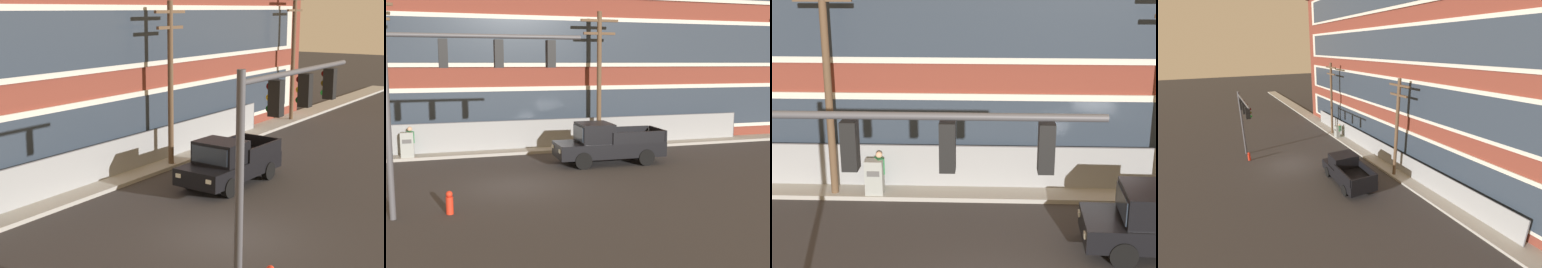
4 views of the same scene
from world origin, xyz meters
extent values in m
plane|color=#333030|center=(0.00, 0.00, 0.00)|extent=(160.00, 160.00, 0.00)
cube|color=#9E9B93|center=(0.00, 7.32, 0.08)|extent=(80.00, 1.70, 0.16)
cube|color=brown|center=(3.72, 13.25, 7.86)|extent=(38.50, 10.16, 15.72)
cube|color=beige|center=(3.72, 8.11, 2.16)|extent=(35.42, 0.10, 2.83)
cube|color=#2D3844|center=(3.72, 8.05, 2.16)|extent=(33.88, 0.06, 2.36)
cube|color=beige|center=(3.72, 8.11, 6.09)|extent=(35.42, 0.10, 2.83)
cube|color=#2D3844|center=(3.72, 8.05, 6.09)|extent=(33.88, 0.06, 2.36)
cube|color=gray|center=(2.21, 7.62, 0.86)|extent=(26.65, 0.04, 1.73)
cylinder|color=#4C4C51|center=(15.54, 7.62, 0.86)|extent=(0.06, 0.06, 1.73)
cylinder|color=#4C4C51|center=(2.21, 7.62, 1.73)|extent=(26.65, 0.05, 0.05)
cylinder|color=#4C4C51|center=(-4.44, -2.94, 3.02)|extent=(0.20, 0.20, 6.05)
cylinder|color=#4C4C51|center=(-1.33, -2.94, 5.75)|extent=(6.22, 0.14, 0.14)
cube|color=black|center=(-2.71, -2.94, 5.20)|extent=(0.28, 0.32, 0.90)
cylinder|color=#4B0807|center=(-2.71, -2.76, 5.48)|extent=(0.04, 0.18, 0.18)
cylinder|color=gold|center=(-2.71, -2.76, 5.20)|extent=(0.04, 0.18, 0.18)
cylinder|color=#0A4011|center=(-2.71, -2.76, 4.92)|extent=(0.04, 0.18, 0.18)
cube|color=black|center=(-0.98, -2.94, 5.20)|extent=(0.28, 0.32, 0.90)
cylinder|color=#4B0807|center=(-0.98, -2.76, 5.48)|extent=(0.04, 0.18, 0.18)
cylinder|color=gold|center=(-0.98, -2.76, 5.20)|extent=(0.04, 0.18, 0.18)
cylinder|color=#0A4011|center=(-0.98, -2.76, 4.92)|extent=(0.04, 0.18, 0.18)
cube|color=black|center=(0.74, -2.94, 5.20)|extent=(0.28, 0.32, 0.90)
cylinder|color=#4B0807|center=(0.74, -2.76, 5.48)|extent=(0.04, 0.18, 0.18)
cylinder|color=#503E08|center=(0.74, -2.76, 5.20)|extent=(0.04, 0.18, 0.18)
cylinder|color=green|center=(0.74, -2.76, 4.92)|extent=(0.04, 0.18, 0.18)
cube|color=black|center=(5.16, 3.04, 0.75)|extent=(5.32, 2.28, 0.70)
cube|color=black|center=(4.43, 3.07, 1.56)|extent=(1.64, 1.98, 0.92)
cube|color=#283342|center=(3.62, 3.10, 1.56)|extent=(0.12, 1.72, 0.69)
cube|color=black|center=(6.31, 2.01, 1.38)|extent=(2.63, 0.21, 0.56)
cube|color=black|center=(6.38, 3.98, 1.38)|extent=(2.63, 0.21, 0.56)
cube|color=black|center=(7.75, 2.95, 1.38)|extent=(0.17, 2.01, 0.56)
cylinder|color=black|center=(3.55, 2.13, 0.40)|extent=(0.81, 0.29, 0.80)
cylinder|color=black|center=(3.62, 4.06, 0.40)|extent=(0.81, 0.29, 0.80)
cylinder|color=black|center=(6.70, 2.02, 0.40)|extent=(0.81, 0.29, 0.80)
cylinder|color=black|center=(6.77, 3.95, 0.40)|extent=(0.81, 0.29, 0.80)
cube|color=white|center=(2.49, 2.40, 0.85)|extent=(0.07, 0.24, 0.16)
cube|color=white|center=(2.54, 3.87, 0.85)|extent=(0.07, 0.24, 0.16)
cylinder|color=brown|center=(6.01, 6.81, 3.85)|extent=(0.26, 0.26, 7.70)
cube|color=brown|center=(6.01, 6.81, 7.20)|extent=(2.16, 0.14, 0.14)
cube|color=brown|center=(6.01, 6.81, 6.50)|extent=(1.84, 0.14, 0.14)
cube|color=#939993|center=(-4.31, 6.79, 0.72)|extent=(0.63, 0.48, 1.43)
cube|color=#515151|center=(-4.31, 6.54, 1.00)|extent=(0.44, 0.02, 0.20)
cylinder|color=#236B38|center=(-4.24, 7.00, 0.42)|extent=(0.14, 0.14, 0.85)
cylinder|color=#236B38|center=(-4.06, 7.00, 0.42)|extent=(0.14, 0.14, 0.85)
cube|color=#236B38|center=(-4.15, 7.00, 1.15)|extent=(0.41, 0.47, 0.60)
sphere|color=tan|center=(-4.15, 7.00, 1.57)|extent=(0.24, 0.24, 0.24)
cylinder|color=red|center=(-2.70, -2.91, 0.29)|extent=(0.24, 0.24, 0.58)
sphere|color=red|center=(-2.70, -2.91, 0.67)|extent=(0.22, 0.22, 0.22)
camera|label=1|loc=(-15.59, -9.35, 7.35)|focal=55.00mm
camera|label=2|loc=(-3.25, -18.66, 4.91)|focal=45.00mm
camera|label=3|loc=(-0.29, -12.70, 8.43)|focal=55.00mm
camera|label=4|loc=(20.51, -5.15, 9.77)|focal=24.00mm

